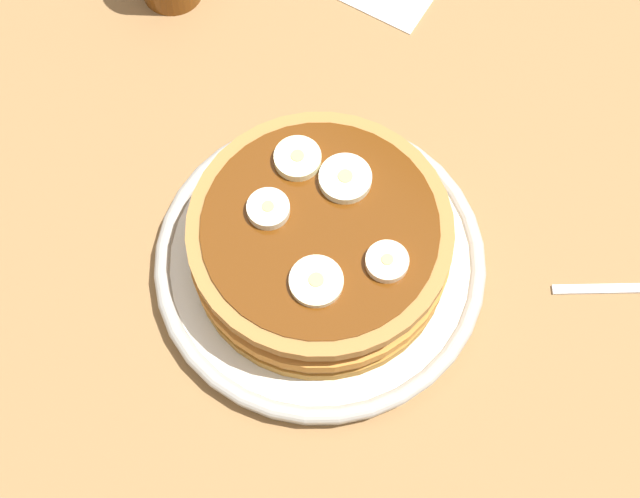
# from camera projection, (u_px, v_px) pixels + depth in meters

# --- Properties ---
(ground_plane) EXTENTS (1.40, 1.40, 0.03)m
(ground_plane) POSITION_uv_depth(u_px,v_px,m) (320.00, 276.00, 0.72)
(ground_plane) COLOR olive
(plate) EXTENTS (0.24, 0.24, 0.02)m
(plate) POSITION_uv_depth(u_px,v_px,m) (320.00, 263.00, 0.69)
(plate) COLOR silver
(plate) RESTS_ON ground_plane
(pancake_stack) EXTENTS (0.19, 0.19, 0.06)m
(pancake_stack) POSITION_uv_depth(u_px,v_px,m) (320.00, 244.00, 0.66)
(pancake_stack) COLOR #A26F2D
(pancake_stack) RESTS_ON plate
(banana_slice_0) EXTENTS (0.04, 0.04, 0.01)m
(banana_slice_0) POSITION_uv_depth(u_px,v_px,m) (316.00, 282.00, 0.62)
(banana_slice_0) COLOR beige
(banana_slice_0) RESTS_ON pancake_stack
(banana_slice_1) EXTENTS (0.04, 0.04, 0.01)m
(banana_slice_1) POSITION_uv_depth(u_px,v_px,m) (345.00, 179.00, 0.65)
(banana_slice_1) COLOR #F4F0C4
(banana_slice_1) RESTS_ON pancake_stack
(banana_slice_2) EXTENTS (0.03, 0.03, 0.01)m
(banana_slice_2) POSITION_uv_depth(u_px,v_px,m) (268.00, 209.00, 0.64)
(banana_slice_2) COLOR beige
(banana_slice_2) RESTS_ON pancake_stack
(banana_slice_3) EXTENTS (0.03, 0.03, 0.01)m
(banana_slice_3) POSITION_uv_depth(u_px,v_px,m) (298.00, 159.00, 0.65)
(banana_slice_3) COLOR #F7F0B5
(banana_slice_3) RESTS_ON pancake_stack
(banana_slice_4) EXTENTS (0.03, 0.03, 0.01)m
(banana_slice_4) POSITION_uv_depth(u_px,v_px,m) (387.00, 262.00, 0.62)
(banana_slice_4) COLOR #FCE0B6
(banana_slice_4) RESTS_ON pancake_stack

